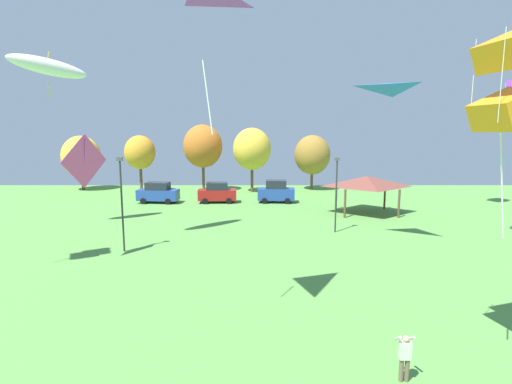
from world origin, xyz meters
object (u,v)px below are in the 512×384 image
Objects in this scene: parked_car_leftmost at (160,193)px; light_post_1 at (123,199)px; person_standing_mid_field at (407,356)px; light_post_0 at (338,190)px; kite_flying_8 at (188,36)px; kite_flying_6 at (50,67)px; treeline_tree_4 at (314,155)px; parked_car_second_from_left at (219,193)px; kite_flying_4 at (86,161)px; treeline_tree_3 at (254,149)px; treeline_tree_1 at (142,152)px; treeline_tree_2 at (205,146)px; kite_flying_2 at (394,114)px; treeline_tree_0 at (83,157)px; park_pavilion at (368,181)px; parked_car_third_from_left at (278,192)px.

parked_car_leftmost is 18.18m from light_post_1.
person_standing_mid_field is 19.00m from light_post_0.
kite_flying_8 reaches higher than light_post_0.
kite_flying_6 is 20.70m from kite_flying_8.
parked_car_leftmost is at bearing -150.93° from treeline_tree_4.
kite_flying_4 is at bearing -109.27° from parked_car_second_from_left.
treeline_tree_4 is (8.02, 2.16, -0.87)m from treeline_tree_3.
treeline_tree_2 reaches higher than treeline_tree_1.
treeline_tree_2 is at bearing 123.56° from kite_flying_2.
light_post_0 is (1.53, 18.78, 2.43)m from person_standing_mid_field.
light_post_1 is (-4.38, -18.03, 2.37)m from parked_car_second_from_left.
kite_flying_4 is at bearing -126.64° from light_post_1.
treeline_tree_4 is at bearing 59.62° from kite_flying_4.
treeline_tree_0 is at bearing 166.14° from treeline_tree_1.
treeline_tree_3 is (2.08, 35.62, -5.75)m from kite_flying_8.
kite_flying_8 reaches higher than parked_car_second_from_left.
light_post_1 is (-13.28, 13.74, 2.61)m from person_standing_mid_field.
parked_car_second_from_left is 0.67× the size of park_pavilion.
treeline_tree_3 is at bearing 112.45° from kite_flying_2.
treeline_tree_2 is at bearing 140.58° from park_pavilion.
kite_flying_4 is at bearing -167.66° from kite_flying_2.
person_standing_mid_field is 42.04m from treeline_tree_4.
treeline_tree_2 is at bearing 111.02° from person_standing_mid_field.
kite_flying_2 is at bearing -38.19° from treeline_tree_0.
light_post_0 is at bearing -37.79° from treeline_tree_0.
kite_flying_2 is 0.90× the size of parked_car_third_from_left.
parked_car_leftmost is at bearing 91.97° from kite_flying_4.
light_post_0 is at bearing -72.20° from treeline_tree_3.
kite_flying_4 reaches higher than light_post_1.
treeline_tree_0 reaches higher than parked_car_leftmost.
light_post_0 reaches higher than parked_car_third_from_left.
kite_flying_2 is 0.81× the size of parked_car_leftmost.
parked_car_leftmost is 22.06m from park_pavilion.
kite_flying_4 is 0.39× the size of treeline_tree_3.
kite_flying_8 reaches higher than treeline_tree_4.
kite_flying_6 is at bearing -136.80° from treeline_tree_4.
parked_car_third_from_left is at bearing 6.53° from parked_car_leftmost.
kite_flying_2 is 1.16× the size of kite_flying_4.
treeline_tree_1 is at bearing 135.35° from light_post_0.
treeline_tree_1 is at bearing 140.66° from parked_car_second_from_left.
treeline_tree_3 reaches higher than light_post_1.
person_standing_mid_field is 40.23m from treeline_tree_3.
person_standing_mid_field is 18.55m from kite_flying_2.
kite_flying_6 reaches higher than person_standing_mid_field.
kite_flying_8 is at bearing -134.47° from kite_flying_2.
kite_flying_6 is at bearing 177.16° from light_post_0.
light_post_0 is (-4.34, -7.25, 0.23)m from park_pavilion.
light_post_0 is 0.94× the size of light_post_1.
treeline_tree_3 is at bearing 43.52° from parked_car_leftmost.
parked_car_leftmost is 1.07× the size of parked_car_second_from_left.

